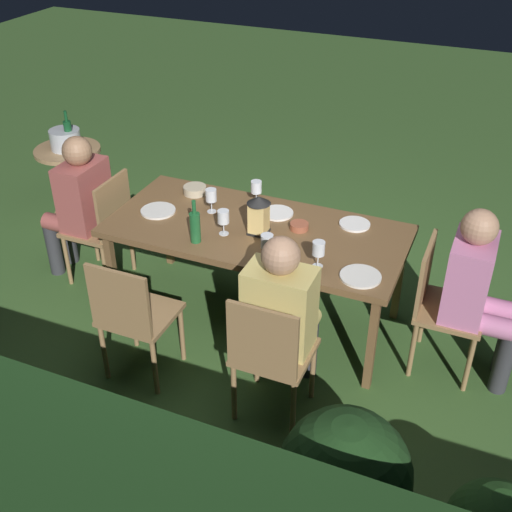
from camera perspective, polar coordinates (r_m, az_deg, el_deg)
The scene contains 25 objects.
ground_plane at distance 4.60m, azimuth -0.00°, elevation -5.36°, with size 16.00×16.00×0.00m, color #385B28.
dining_table at distance 4.22m, azimuth -0.00°, elevation 1.92°, with size 1.96×0.90×0.73m.
chair_head_far at distance 4.86m, azimuth -13.47°, elevation 2.80°, with size 0.40×0.42×0.87m.
person_in_rust at distance 4.90m, azimuth -15.57°, elevation 4.75°, with size 0.48×0.38×1.15m.
chair_head_near at distance 4.09m, azimuth 16.10°, elevation -3.93°, with size 0.40×0.42×0.87m.
person_in_pink at distance 4.00m, azimuth 19.17°, elevation -2.77°, with size 0.48×0.38×1.15m.
chair_side_right_b at distance 3.90m, azimuth -10.91°, elevation -5.13°, with size 0.42×0.40×0.87m.
chair_side_right_a at distance 3.56m, azimuth 1.26°, elevation -8.63°, with size 0.42×0.40×0.87m.
person_in_mustard at distance 3.61m, azimuth 2.45°, elevation -4.92°, with size 0.38×0.47×1.15m.
lantern_centerpiece at distance 4.07m, azimuth 0.25°, elevation 3.87°, with size 0.15×0.15×0.27m.
green_bottle_on_table at distance 4.01m, azimuth -5.45°, elevation 2.64°, with size 0.07×0.07×0.29m.
wine_glass_a at distance 3.81m, azimuth 0.99°, elevation 1.22°, with size 0.08×0.08×0.17m.
wine_glass_b at distance 4.07m, azimuth -2.93°, elevation 3.41°, with size 0.08×0.08×0.17m.
wine_glass_c at distance 4.34m, azimuth -4.03°, elevation 5.33°, with size 0.08×0.08×0.17m.
wine_glass_d at distance 4.44m, azimuth 0.02°, elevation 6.08°, with size 0.08×0.08×0.17m.
wine_glass_e at distance 3.76m, azimuth 5.60°, elevation 0.57°, with size 0.08×0.08×0.17m.
plate_a at distance 4.43m, azimuth -8.72°, elevation 4.01°, with size 0.24×0.24×0.01m, color silver.
plate_b at distance 4.36m, azimuth 1.93°, elevation 3.86°, with size 0.22×0.22×0.01m, color white.
plate_c at distance 4.27m, azimuth 8.79°, elevation 2.83°, with size 0.20×0.20×0.01m, color white.
plate_d at distance 3.76m, azimuth 9.30°, elevation -1.80°, with size 0.24×0.24×0.01m, color silver.
bowl_olives at distance 4.63m, azimuth -5.47°, elevation 5.91°, with size 0.17×0.17×0.06m.
bowl_bread at distance 4.18m, azimuth 3.87°, elevation 2.69°, with size 0.12×0.12×0.04m.
side_table at distance 5.90m, azimuth -16.18°, elevation 7.27°, with size 0.57×0.57×0.64m.
ice_bucket at distance 5.77m, azimuth -16.63°, elevation 10.04°, with size 0.26×0.26×0.34m.
potted_plant_corner at distance 3.06m, azimuth 7.86°, elevation -18.94°, with size 0.61×0.61×0.78m.
Camera 1 is at (-1.41, 3.34, 2.84)m, focal length 44.86 mm.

